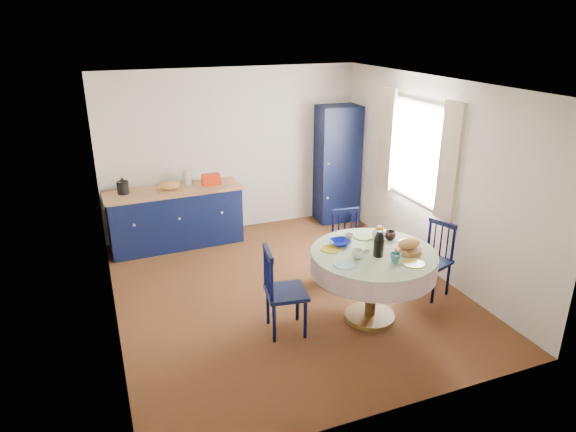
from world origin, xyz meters
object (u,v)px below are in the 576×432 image
Objects in this scene: cobalt_bowl at (340,243)px; mug_d at (349,238)px; mug_a at (357,254)px; mug_c at (390,236)px; mug_b at (395,258)px; chair_right at (433,259)px; chair_far at (348,245)px; chair_left at (282,291)px; pantry_cabinet at (337,164)px; kitchen_counter at (176,216)px; dining_table at (374,262)px.

mug_d is at bearing 20.17° from cobalt_bowl.
mug_a is 0.97× the size of mug_c.
mug_a is at bearing 144.24° from mug_b.
mug_b is at bearing -61.04° from cobalt_bowl.
chair_right is 7.34× the size of mug_a.
chair_far is at bearing 55.17° from cobalt_bowl.
mug_c reaches higher than chair_right.
chair_left is at bearing -139.49° from chair_far.
pantry_cabinet is 16.87× the size of mug_b.
chair_right is 0.76m from mug_c.
mug_c is (0.26, 0.52, -0.00)m from mug_b.
kitchen_counter reaches higher than chair_left.
pantry_cabinet is at bearing 73.22° from chair_far.
mug_c reaches higher than chair_far.
chair_right is at bearing 14.50° from mug_a.
dining_table reaches higher than mug_a.
pantry_cabinet reaches higher than kitchen_counter.
chair_far is at bearing 98.55° from mug_c.
chair_right is 9.32× the size of mug_d.
chair_left is at bearing -106.75° from chair_right.
dining_table is 1.03m from chair_right.
cobalt_bowl is at bearing 132.04° from dining_table.
mug_c is at bearing -100.63° from pantry_cabinet.
cobalt_bowl is (-1.23, 0.05, 0.39)m from chair_right.
pantry_cabinet is 2.14m from chair_far.
kitchen_counter is at bearing 118.98° from cobalt_bowl.
mug_b is at bearing -102.93° from chair_left.
dining_table is at bearing -69.65° from mug_d.
dining_table is at bearing -61.26° from kitchen_counter.
kitchen_counter is at bearing 22.05° from chair_left.
chair_left is 0.87m from mug_a.
kitchen_counter reaches higher than mug_c.
mug_c is 1.30× the size of mug_d.
kitchen_counter is at bearing 118.97° from mug_b.
mug_c is at bearing 63.08° from mug_b.
chair_right is (0.97, 0.24, -0.23)m from dining_table.
mug_a is 0.39m from mug_b.
chair_right is 8.11× the size of mug_b.
cobalt_bowl is (-1.27, -2.61, -0.10)m from pantry_cabinet.
dining_table is 5.91× the size of cobalt_bowl.
chair_right is 1.29m from cobalt_bowl.
chair_right is at bearing 13.95° from dining_table.
pantry_cabinet is 1.40× the size of dining_table.
chair_left is (0.65, -2.69, 0.04)m from kitchen_counter.
mug_b is 0.49× the size of cobalt_bowl.
mug_b reaches higher than mug_d.
kitchen_counter is 20.12× the size of mug_d.
pantry_cabinet is at bearing 67.21° from mug_a.
mug_d is at bearing -115.49° from chair_right.
dining_table is 12.09× the size of mug_b.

